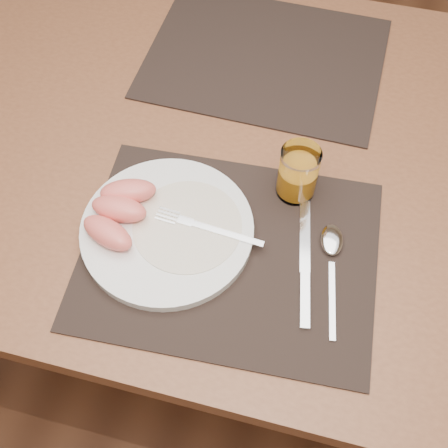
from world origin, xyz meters
TOP-DOWN VIEW (x-y plane):
  - ground at (0.00, 0.00)m, footprint 5.00×5.00m
  - table at (0.00, 0.00)m, footprint 1.40×0.90m
  - placemat_near at (0.02, -0.22)m, footprint 0.47×0.37m
  - placemat_far at (-0.02, 0.22)m, footprint 0.46×0.36m
  - plate at (-0.08, -0.21)m, footprint 0.27×0.27m
  - plate_dressing at (-0.05, -0.20)m, footprint 0.17×0.17m
  - fork at (-0.03, -0.19)m, footprint 0.18×0.03m
  - knife at (0.14, -0.23)m, footprint 0.05×0.22m
  - spoon at (0.17, -0.18)m, footprint 0.05×0.19m
  - juice_glass at (0.10, -0.08)m, footprint 0.06×0.06m
  - grapefruit_wedges at (-0.16, -0.21)m, footprint 0.10×0.15m

SIDE VIEW (x-z plane):
  - ground at x=0.00m, z-range 0.00..0.00m
  - table at x=0.00m, z-range 0.29..1.04m
  - placemat_near at x=0.02m, z-range 0.75..0.75m
  - placemat_far at x=-0.02m, z-range 0.75..0.75m
  - knife at x=0.14m, z-range 0.75..0.76m
  - spoon at x=0.17m, z-range 0.75..0.77m
  - plate at x=-0.08m, z-range 0.75..0.77m
  - plate_dressing at x=-0.05m, z-range 0.77..0.77m
  - fork at x=-0.03m, z-range 0.77..0.77m
  - grapefruit_wedges at x=-0.16m, z-range 0.77..0.81m
  - juice_glass at x=0.10m, z-range 0.75..0.84m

